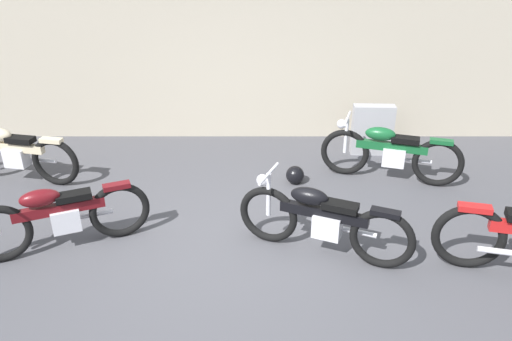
{
  "coord_description": "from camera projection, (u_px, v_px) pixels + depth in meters",
  "views": [
    {
      "loc": [
        0.26,
        -4.63,
        3.26
      ],
      "look_at": [
        0.25,
        0.88,
        0.55
      ],
      "focal_mm": 35.15,
      "sensor_mm": 36.0,
      "label": 1
    }
  ],
  "objects": [
    {
      "name": "ground_plane",
      "position": [
        234.0,
        249.0,
        5.6
      ],
      "size": [
        40.0,
        40.0,
        0.0
      ],
      "primitive_type": "plane",
      "color": "#47474C"
    },
    {
      "name": "building_wall",
      "position": [
        241.0,
        48.0,
        8.06
      ],
      "size": [
        18.0,
        0.3,
        2.96
      ],
      "primitive_type": "cube",
      "color": "#B2A893",
      "rests_on": "ground_plane"
    },
    {
      "name": "stone_marker",
      "position": [
        373.0,
        130.0,
        7.78
      ],
      "size": [
        0.64,
        0.23,
        0.79
      ],
      "primitive_type": "cube",
      "rotation": [
        0.0,
        0.0,
        -0.04
      ],
      "color": "#9E9EA3",
      "rests_on": "ground_plane"
    },
    {
      "name": "helmet",
      "position": [
        296.0,
        175.0,
        6.97
      ],
      "size": [
        0.25,
        0.25,
        0.25
      ],
      "primitive_type": "sphere",
      "color": "black",
      "rests_on": "ground_plane"
    },
    {
      "name": "motorcycle_maroon",
      "position": [
        60.0,
        216.0,
        5.44
      ],
      "size": [
        1.81,
        0.91,
        0.87
      ],
      "rotation": [
        0.0,
        0.0,
        3.54
      ],
      "color": "black",
      "rests_on": "ground_plane"
    },
    {
      "name": "motorcycle_black",
      "position": [
        323.0,
        220.0,
        5.36
      ],
      "size": [
        1.83,
        0.92,
        0.87
      ],
      "rotation": [
        0.0,
        0.0,
        2.74
      ],
      "color": "black",
      "rests_on": "ground_plane"
    },
    {
      "name": "motorcycle_cream",
      "position": [
        12.0,
        153.0,
        6.92
      ],
      "size": [
        1.95,
        0.64,
        0.88
      ],
      "rotation": [
        0.0,
        0.0,
        2.94
      ],
      "color": "black",
      "rests_on": "ground_plane"
    },
    {
      "name": "motorcycle_green",
      "position": [
        390.0,
        152.0,
        6.95
      ],
      "size": [
        1.89,
        0.77,
        0.87
      ],
      "rotation": [
        0.0,
        0.0,
        2.85
      ],
      "color": "black",
      "rests_on": "ground_plane"
    }
  ]
}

